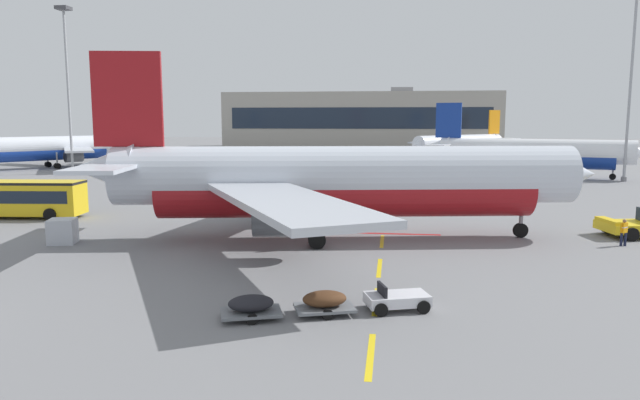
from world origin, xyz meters
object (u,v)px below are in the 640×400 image
object	(u,v)px
airliner_far_center	(461,144)
airliner_far_right	(529,153)
airliner_mid_left	(44,148)
apron_light_mast_near	(67,71)
apron_light_mast_far	(633,51)
apron_shuttle_bus	(8,196)
baggage_train	(325,302)
ground_crew_worker	(624,231)
airliner_foreground	(337,180)
uld_cargo_container	(63,231)

from	to	relation	value
airliner_far_center	airliner_far_right	xyz separation A→B (m)	(5.70, -31.86, 0.17)
airliner_mid_left	apron_light_mast_near	world-z (taller)	apron_light_mast_near
apron_light_mast_near	apron_light_mast_far	xyz separation A→B (m)	(76.72, -1.59, 1.43)
apron_shuttle_bus	apron_light_mast_far	xyz separation A→B (m)	(60.53, 35.75, 14.64)
airliner_far_center	baggage_train	size ratio (longest dim) A/B	2.79
airliner_far_right	ground_crew_worker	bearing A→B (deg)	-95.29
apron_shuttle_bus	airliner_foreground	bearing A→B (deg)	-10.62
airliner_foreground	uld_cargo_container	distance (m)	18.01
airliner_mid_left	airliner_far_center	bearing A→B (deg)	21.60
ground_crew_worker	apron_light_mast_far	bearing A→B (deg)	69.72
baggage_train	ground_crew_worker	xyz separation A→B (m)	(17.16, 15.26, 0.46)
airliner_foreground	apron_light_mast_far	bearing A→B (deg)	50.88
apron_light_mast_near	airliner_far_right	bearing A→B (deg)	3.11
airliner_far_center	ground_crew_worker	xyz separation A→B (m)	(1.46, -77.72, -2.20)
apron_shuttle_bus	ground_crew_worker	xyz separation A→B (m)	(45.49, -4.95, -0.77)
baggage_train	ground_crew_worker	distance (m)	22.97
airliner_foreground	apron_shuttle_bus	xyz separation A→B (m)	(-27.30, 5.12, -2.20)
apron_shuttle_bus	baggage_train	size ratio (longest dim) A/B	1.42
airliner_foreground	apron_shuttle_bus	world-z (taller)	airliner_foreground
airliner_far_right	baggage_train	bearing A→B (deg)	-109.30
airliner_mid_left	airliner_far_right	world-z (taller)	airliner_far_right
airliner_far_right	uld_cargo_container	bearing A→B (deg)	-128.71
airliner_far_center	ground_crew_worker	distance (m)	77.77
airliner_mid_left	airliner_far_right	distance (m)	75.49
airliner_far_center	uld_cargo_container	world-z (taller)	airliner_far_center
airliner_foreground	airliner_mid_left	bearing A→B (deg)	136.45
airliner_far_center	ground_crew_worker	world-z (taller)	airliner_far_center
airliner_foreground	ground_crew_worker	distance (m)	18.43
airliner_foreground	airliner_far_right	distance (m)	51.22
airliner_far_right	apron_shuttle_bus	bearing A→B (deg)	-140.55
airliner_far_center	baggage_train	world-z (taller)	airliner_far_center
airliner_far_right	ground_crew_worker	xyz separation A→B (m)	(-4.25, -45.87, -2.37)
apron_light_mast_far	apron_shuttle_bus	bearing A→B (deg)	-149.44
airliner_mid_left	airliner_far_center	distance (m)	74.92
ground_crew_worker	uld_cargo_container	size ratio (longest dim) A/B	0.88
apron_shuttle_bus	ground_crew_worker	world-z (taller)	apron_shuttle_bus
airliner_foreground	apron_light_mast_near	xyz separation A→B (m)	(-43.49, 42.46, 11.01)
ground_crew_worker	uld_cargo_container	bearing A→B (deg)	-173.92
apron_shuttle_bus	apron_light_mast_far	size ratio (longest dim) A/B	0.46
airliner_far_right	uld_cargo_container	world-z (taller)	airliner_far_right
airliner_far_right	uld_cargo_container	size ratio (longest dim) A/B	14.78
baggage_train	ground_crew_worker	world-z (taller)	ground_crew_worker
uld_cargo_container	airliner_far_right	bearing A→B (deg)	51.29
airliner_mid_left	apron_light_mast_far	size ratio (longest dim) A/B	0.97
airliner_far_right	uld_cargo_container	distance (m)	63.69
baggage_train	uld_cargo_container	bearing A→B (deg)	148.04
airliner_far_right	baggage_train	distance (m)	64.83
airliner_far_center	baggage_train	distance (m)	94.34
apron_shuttle_bus	ground_crew_worker	size ratio (longest dim) A/B	7.11
airliner_mid_left	apron_light_mast_far	xyz separation A→B (m)	(86.16, -9.46, 13.07)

